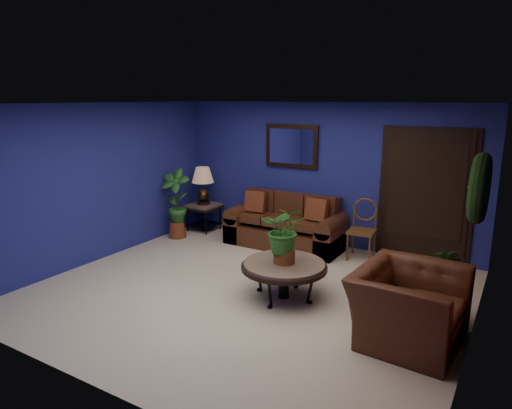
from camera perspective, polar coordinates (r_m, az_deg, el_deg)
The scene contains 18 objects.
floor at distance 6.33m, azimuth -1.03°, elevation -10.80°, with size 5.50×5.50×0.00m, color beige.
wall_back at distance 8.11m, azimuth 8.32°, elevation 3.71°, with size 5.50×0.04×2.50m, color navy.
wall_left at distance 7.71m, azimuth -18.71°, elevation 2.65°, with size 0.04×5.00×2.50m, color navy.
wall_right_brick at distance 5.08m, azimuth 26.29°, elevation -3.31°, with size 0.04×5.00×2.50m, color maroon.
ceiling at distance 5.77m, azimuth -1.14°, elevation 12.48°, with size 5.50×5.00×0.02m, color white.
crown_molding at distance 4.91m, azimuth 27.36°, elevation 10.07°, with size 0.03×5.00×0.14m, color white.
wall_mirror at distance 8.26m, azimuth 4.45°, elevation 7.27°, with size 1.02×0.06×0.77m, color #422614.
closet_door at distance 7.64m, azimuth 20.37°, elevation 0.88°, with size 1.44×0.06×2.18m, color black.
wreath at distance 5.04m, azimuth 26.18°, elevation 1.84°, with size 0.72×0.72×0.16m, color black.
sofa at distance 8.14m, azimuth 3.88°, elevation -2.99°, with size 2.06×0.89×0.93m.
coffee_table at distance 6.01m, azimuth 3.53°, elevation -7.78°, with size 1.13×1.13×0.48m.
end_table at distance 9.04m, azimuth -6.56°, elevation -0.73°, with size 0.58×0.58×0.53m.
table_lamp at distance 8.92m, azimuth -6.66°, elevation 2.91°, with size 0.42×0.42×0.71m.
side_chair at distance 7.62m, azimuth 13.23°, elevation -2.50°, with size 0.45×0.45×0.98m.
armchair at distance 5.28m, azimuth 18.53°, elevation -11.91°, with size 1.22×1.06×0.79m, color #482014.
coffee_plant at distance 5.85m, azimuth 3.60°, elevation -3.38°, with size 0.70×0.65×0.77m.
floor_plant at distance 5.92m, azimuth 22.13°, elevation -8.75°, with size 0.46×0.40×0.87m.
tall_plant at distance 8.59m, azimuth -9.95°, elevation 0.40°, with size 0.61×0.46×1.31m.
Camera 1 is at (3.06, -4.90, 2.58)m, focal length 32.00 mm.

